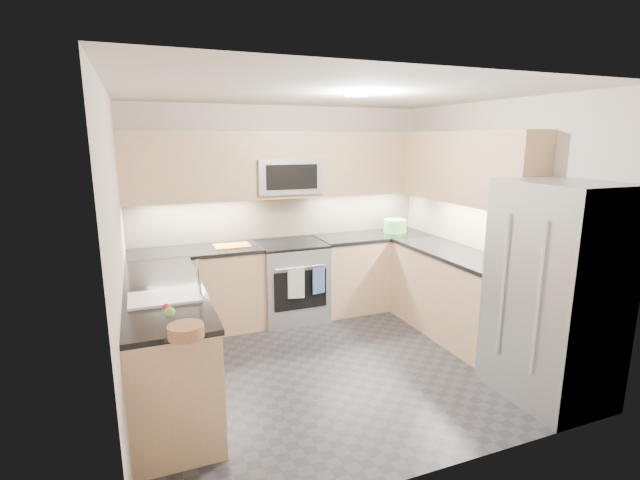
% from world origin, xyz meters
% --- Properties ---
extents(floor, '(3.60, 3.20, 0.00)m').
position_xyz_m(floor, '(0.00, 0.00, 0.00)').
color(floor, black).
rests_on(floor, ground).
extents(ceiling, '(3.60, 3.20, 0.02)m').
position_xyz_m(ceiling, '(0.00, 0.00, 2.50)').
color(ceiling, beige).
rests_on(ceiling, wall_back).
extents(wall_back, '(3.60, 0.02, 2.50)m').
position_xyz_m(wall_back, '(0.00, 1.60, 1.25)').
color(wall_back, beige).
rests_on(wall_back, floor).
extents(wall_front, '(3.60, 0.02, 2.50)m').
position_xyz_m(wall_front, '(0.00, -1.60, 1.25)').
color(wall_front, beige).
rests_on(wall_front, floor).
extents(wall_left, '(0.02, 3.20, 2.50)m').
position_xyz_m(wall_left, '(-1.80, 0.00, 1.25)').
color(wall_left, beige).
rests_on(wall_left, floor).
extents(wall_right, '(0.02, 3.20, 2.50)m').
position_xyz_m(wall_right, '(1.80, 0.00, 1.25)').
color(wall_right, beige).
rests_on(wall_right, floor).
extents(base_cab_back_left, '(1.42, 0.60, 0.90)m').
position_xyz_m(base_cab_back_left, '(-1.09, 1.30, 0.45)').
color(base_cab_back_left, tan).
rests_on(base_cab_back_left, floor).
extents(base_cab_back_right, '(1.42, 0.60, 0.90)m').
position_xyz_m(base_cab_back_right, '(1.09, 1.30, 0.45)').
color(base_cab_back_right, tan).
rests_on(base_cab_back_right, floor).
extents(base_cab_right, '(0.60, 1.70, 0.90)m').
position_xyz_m(base_cab_right, '(1.50, 0.15, 0.45)').
color(base_cab_right, tan).
rests_on(base_cab_right, floor).
extents(base_cab_peninsula, '(0.60, 2.00, 0.90)m').
position_xyz_m(base_cab_peninsula, '(-1.50, 0.00, 0.45)').
color(base_cab_peninsula, tan).
rests_on(base_cab_peninsula, floor).
extents(countertop_back_left, '(1.42, 0.63, 0.04)m').
position_xyz_m(countertop_back_left, '(-1.09, 1.30, 0.92)').
color(countertop_back_left, black).
rests_on(countertop_back_left, base_cab_back_left).
extents(countertop_back_right, '(1.42, 0.63, 0.04)m').
position_xyz_m(countertop_back_right, '(1.09, 1.30, 0.92)').
color(countertop_back_right, black).
rests_on(countertop_back_right, base_cab_back_right).
extents(countertop_right, '(0.63, 1.70, 0.04)m').
position_xyz_m(countertop_right, '(1.50, 0.15, 0.92)').
color(countertop_right, black).
rests_on(countertop_right, base_cab_right).
extents(countertop_peninsula, '(0.63, 2.00, 0.04)m').
position_xyz_m(countertop_peninsula, '(-1.50, 0.00, 0.92)').
color(countertop_peninsula, black).
rests_on(countertop_peninsula, base_cab_peninsula).
extents(upper_cab_back, '(3.60, 0.35, 0.75)m').
position_xyz_m(upper_cab_back, '(0.00, 1.43, 1.83)').
color(upper_cab_back, tan).
rests_on(upper_cab_back, wall_back).
extents(upper_cab_right, '(0.35, 1.95, 0.75)m').
position_xyz_m(upper_cab_right, '(1.62, 0.28, 1.83)').
color(upper_cab_right, tan).
rests_on(upper_cab_right, wall_right).
extents(backsplash_back, '(3.60, 0.01, 0.51)m').
position_xyz_m(backsplash_back, '(0.00, 1.60, 1.20)').
color(backsplash_back, tan).
rests_on(backsplash_back, wall_back).
extents(backsplash_right, '(0.01, 2.30, 0.51)m').
position_xyz_m(backsplash_right, '(1.80, 0.45, 1.20)').
color(backsplash_right, tan).
rests_on(backsplash_right, wall_right).
extents(gas_range, '(0.76, 0.65, 0.91)m').
position_xyz_m(gas_range, '(0.00, 1.28, 0.46)').
color(gas_range, '#94969C').
rests_on(gas_range, floor).
extents(range_cooktop, '(0.76, 0.65, 0.03)m').
position_xyz_m(range_cooktop, '(0.00, 1.28, 0.92)').
color(range_cooktop, black).
rests_on(range_cooktop, gas_range).
extents(oven_door_glass, '(0.62, 0.02, 0.45)m').
position_xyz_m(oven_door_glass, '(0.00, 0.95, 0.45)').
color(oven_door_glass, black).
rests_on(oven_door_glass, gas_range).
extents(oven_handle, '(0.60, 0.02, 0.02)m').
position_xyz_m(oven_handle, '(0.00, 0.93, 0.72)').
color(oven_handle, '#B2B5BA').
rests_on(oven_handle, gas_range).
extents(microwave, '(0.76, 0.40, 0.40)m').
position_xyz_m(microwave, '(0.00, 1.40, 1.70)').
color(microwave, '#95989C').
rests_on(microwave, upper_cab_back).
extents(microwave_door, '(0.60, 0.01, 0.28)m').
position_xyz_m(microwave_door, '(0.00, 1.20, 1.70)').
color(microwave_door, black).
rests_on(microwave_door, microwave).
extents(refrigerator, '(0.70, 0.90, 1.80)m').
position_xyz_m(refrigerator, '(1.45, -1.15, 0.90)').
color(refrigerator, gray).
rests_on(refrigerator, floor).
extents(fridge_handle_left, '(0.02, 0.02, 1.20)m').
position_xyz_m(fridge_handle_left, '(1.08, -1.33, 0.95)').
color(fridge_handle_left, '#B2B5BA').
rests_on(fridge_handle_left, refrigerator).
extents(fridge_handle_right, '(0.02, 0.02, 1.20)m').
position_xyz_m(fridge_handle_right, '(1.08, -0.97, 0.95)').
color(fridge_handle_right, '#B2B5BA').
rests_on(fridge_handle_right, refrigerator).
extents(sink_basin, '(0.52, 0.38, 0.16)m').
position_xyz_m(sink_basin, '(-1.50, -0.25, 0.88)').
color(sink_basin, white).
rests_on(sink_basin, base_cab_peninsula).
extents(faucet, '(0.03, 0.03, 0.28)m').
position_xyz_m(faucet, '(-1.24, -0.25, 1.08)').
color(faucet, silver).
rests_on(faucet, countertop_peninsula).
extents(utensil_bowl, '(0.33, 0.33, 0.17)m').
position_xyz_m(utensil_bowl, '(1.42, 1.32, 1.02)').
color(utensil_bowl, '#57B84F').
rests_on(utensil_bowl, countertop_back_right).
extents(cutting_board, '(0.40, 0.28, 0.01)m').
position_xyz_m(cutting_board, '(-0.69, 1.30, 0.95)').
color(cutting_board, orange).
rests_on(cutting_board, countertop_back_left).
extents(fruit_basket, '(0.27, 0.27, 0.08)m').
position_xyz_m(fruit_basket, '(-1.42, -1.03, 0.98)').
color(fruit_basket, '#9B6848').
rests_on(fruit_basket, countertop_peninsula).
extents(fruit_apple, '(0.06, 0.06, 0.06)m').
position_xyz_m(fruit_apple, '(-1.51, -0.79, 1.05)').
color(fruit_apple, '#B31C14').
rests_on(fruit_apple, fruit_basket).
extents(fruit_pear, '(0.07, 0.07, 0.07)m').
position_xyz_m(fruit_pear, '(-1.50, -0.88, 1.05)').
color(fruit_pear, '#5CA044').
rests_on(fruit_pear, fruit_basket).
extents(dish_towel_check, '(0.18, 0.06, 0.35)m').
position_xyz_m(dish_towel_check, '(-0.07, 0.91, 0.55)').
color(dish_towel_check, silver).
rests_on(dish_towel_check, oven_handle).
extents(dish_towel_blue, '(0.16, 0.05, 0.30)m').
position_xyz_m(dish_towel_blue, '(0.20, 0.91, 0.55)').
color(dish_towel_blue, '#2F4C81').
rests_on(dish_towel_blue, oven_handle).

